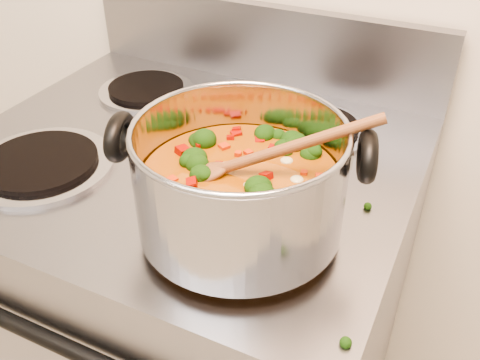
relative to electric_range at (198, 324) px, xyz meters
name	(u,v)px	position (x,y,z in m)	size (l,w,h in m)	color
electric_range	(198,324)	(0.00, 0.00, 0.00)	(0.76, 0.69, 1.08)	gray
stockpot	(240,184)	(0.18, -0.16, 0.54)	(0.33, 0.27, 0.16)	#9A9AA1
wooden_spoon	(248,160)	(0.19, -0.16, 0.57)	(0.24, 0.12, 0.11)	brown
cooktop_crumbs	(231,329)	(0.24, -0.31, 0.46)	(0.04, 0.01, 0.01)	black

